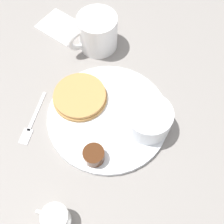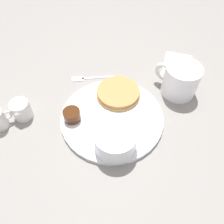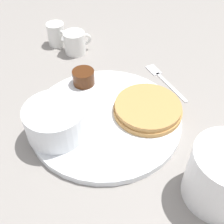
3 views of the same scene
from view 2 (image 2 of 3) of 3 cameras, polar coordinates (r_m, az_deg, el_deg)
The scene contains 10 objects.
ground_plane at distance 0.57m, azimuth 0.00°, elevation -1.73°, with size 4.00×4.00×0.00m, color gray.
plate at distance 0.57m, azimuth 0.00°, elevation -1.37°, with size 0.26×0.26×0.01m.
pancake_stack at distance 0.60m, azimuth 1.64°, elevation 5.07°, with size 0.12×0.12×0.02m.
bowl at distance 0.49m, azimuth 0.85°, elevation -7.12°, with size 0.10×0.10×0.05m.
syrup_cup at distance 0.56m, azimuth -10.43°, elevation -0.81°, with size 0.04×0.04×0.03m.
butter_ramekin at distance 0.49m, azimuth -0.85°, elevation -8.97°, with size 0.05×0.05×0.05m.
coffee_mug at distance 0.63m, azimuth 17.28°, elevation 8.01°, with size 0.10×0.13×0.09m.
creamer_pitcher_near at distance 0.61m, azimuth -22.59°, elevation 0.64°, with size 0.06×0.05×0.05m.
fork at distance 0.68m, azimuth -6.22°, elevation 8.84°, with size 0.08×0.12×0.00m.
napkin at distance 0.75m, azimuth 16.75°, elevation 11.86°, with size 0.13×0.10×0.00m.
Camera 2 is at (0.30, 0.14, 0.46)m, focal length 35.00 mm.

